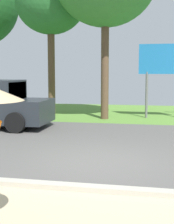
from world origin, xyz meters
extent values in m
cube|color=#565451|center=(0.00, 2.00, -0.05)|extent=(40.00, 8.00, 0.10)
cube|color=#5B8B36|center=(0.00, 10.00, -0.05)|extent=(40.00, 8.00, 0.10)
cube|color=#B2AD9E|center=(0.00, -2.00, 0.05)|extent=(40.00, 0.24, 0.10)
cube|color=#2D3842|center=(-3.87, 4.18, 1.43)|extent=(0.10, 1.70, 0.77)
cylinder|color=black|center=(-3.52, 5.18, 0.38)|extent=(0.76, 0.28, 0.76)
cylinder|color=black|center=(-3.52, 3.18, 0.38)|extent=(0.76, 0.28, 0.76)
cylinder|color=slate|center=(1.07, 8.10, 1.10)|extent=(0.12, 0.12, 2.20)
cube|color=#1E72B2|center=(1.97, 8.10, 2.80)|extent=(2.60, 0.10, 1.40)
cylinder|color=brown|center=(-3.77, 8.43, 2.28)|extent=(0.36, 0.36, 4.56)
ellipsoid|color=#286B2D|center=(-3.77, 8.43, 5.69)|extent=(3.54, 3.54, 3.22)
cylinder|color=brown|center=(-0.85, 7.34, 2.43)|extent=(0.36, 0.36, 4.86)
camera|label=1|loc=(1.26, -7.73, 2.20)|focal=52.20mm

